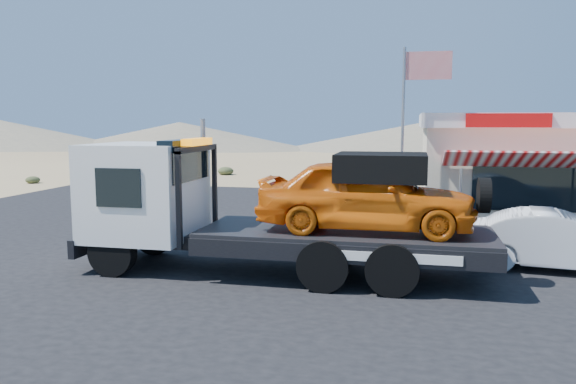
# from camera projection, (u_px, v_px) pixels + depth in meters

# --- Properties ---
(ground) EXTENTS (120.00, 120.00, 0.00)m
(ground) POSITION_uv_depth(u_px,v_px,m) (223.00, 254.00, 15.51)
(ground) COLOR #957B55
(ground) RESTS_ON ground
(asphalt_lot) EXTENTS (32.00, 24.00, 0.02)m
(asphalt_lot) POSITION_uv_depth(u_px,v_px,m) (313.00, 235.00, 17.99)
(asphalt_lot) COLOR black
(asphalt_lot) RESTS_ON ground
(tow_truck) EXTENTS (9.61, 2.85, 3.21)m
(tow_truck) POSITION_uv_depth(u_px,v_px,m) (272.00, 202.00, 13.35)
(tow_truck) COLOR black
(tow_truck) RESTS_ON asphalt_lot
(white_sedan) EXTENTS (4.53, 2.01, 1.45)m
(white_sedan) POSITION_uv_depth(u_px,v_px,m) (559.00, 241.00, 13.71)
(white_sedan) COLOR silver
(white_sedan) RESTS_ON asphalt_lot
(jerky_store) EXTENTS (10.40, 9.97, 3.90)m
(jerky_store) POSITION_uv_depth(u_px,v_px,m) (557.00, 164.00, 21.69)
(jerky_store) COLOR beige
(jerky_store) RESTS_ON asphalt_lot
(flagpole) EXTENTS (1.55, 0.10, 6.00)m
(flagpole) POSITION_uv_depth(u_px,v_px,m) (410.00, 117.00, 18.33)
(flagpole) COLOR #99999E
(flagpole) RESTS_ON asphalt_lot
(desert_scrub) EXTENTS (27.29, 36.48, 0.67)m
(desert_scrub) POSITION_uv_depth(u_px,v_px,m) (49.00, 186.00, 29.20)
(desert_scrub) COLOR #323B1F
(desert_scrub) RESTS_ON ground
(distant_hills) EXTENTS (126.00, 48.00, 4.20)m
(distant_hills) POSITION_uv_depth(u_px,v_px,m) (293.00, 135.00, 70.78)
(distant_hills) COLOR #726B59
(distant_hills) RESTS_ON ground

